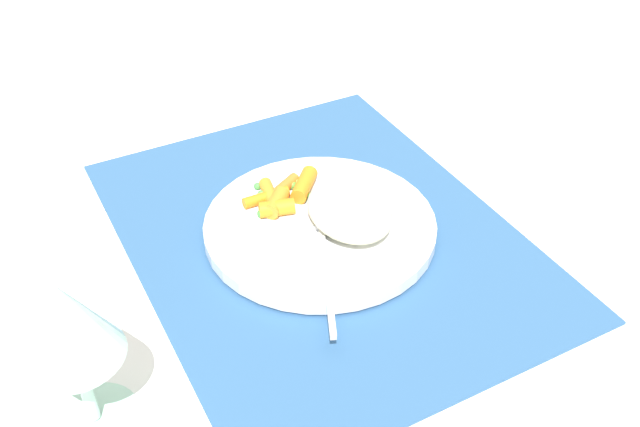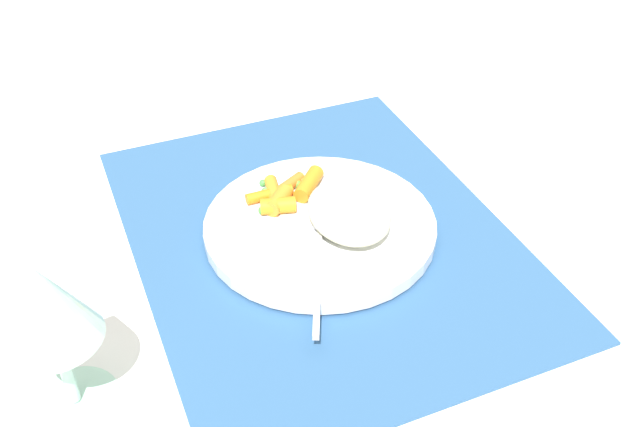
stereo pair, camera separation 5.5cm
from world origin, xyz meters
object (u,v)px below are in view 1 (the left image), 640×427
(plate, at_px, (320,227))
(fork, at_px, (323,248))
(wine_glass, at_px, (67,328))
(carrot_portion, at_px, (282,195))
(rice_mound, at_px, (349,210))

(plate, relative_size, fork, 1.32)
(fork, bearing_deg, wine_glass, 107.01)
(carrot_portion, bearing_deg, fork, -179.76)
(rice_mound, xyz_separation_m, wine_glass, (-0.10, 0.29, 0.07))
(carrot_portion, height_order, fork, carrot_portion)
(fork, height_order, wine_glass, wine_glass)
(carrot_portion, distance_m, fork, 0.09)
(plate, distance_m, rice_mound, 0.04)
(rice_mound, bearing_deg, fork, 117.98)
(carrot_portion, relative_size, wine_glass, 0.63)
(rice_mound, xyz_separation_m, carrot_portion, (0.07, 0.04, -0.01))
(plate, height_order, carrot_portion, carrot_portion)
(carrot_portion, xyz_separation_m, wine_glass, (-0.17, 0.25, 0.08))
(rice_mound, height_order, fork, rice_mound)
(carrot_portion, relative_size, fork, 0.51)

